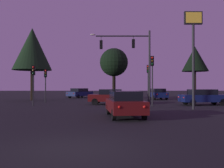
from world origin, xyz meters
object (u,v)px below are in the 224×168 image
object	(u,v)px
traffic_signal_mast_arm	(133,54)
car_far_lane	(80,93)
tree_center_horizon	(195,59)
car_nearside_lane	(125,103)
tree_left_far	(114,63)
tree_behind_sign	(32,49)
traffic_light_median	(33,77)
traffic_light_corner_right	(152,71)
traffic_light_far_side	(46,79)
store_sign_illuminated	(193,38)
car_crossing_right	(203,97)
traffic_light_corner_left	(148,76)
car_crossing_left	(110,97)
car_parked_lot	(158,94)

from	to	relation	value
traffic_signal_mast_arm	car_far_lane	bearing A→B (deg)	115.57
traffic_signal_mast_arm	tree_center_horizon	xyz separation A→B (m)	(10.92, 13.20, 0.92)
car_nearside_lane	tree_left_far	bearing A→B (deg)	90.81
tree_behind_sign	car_nearside_lane	bearing A→B (deg)	-59.67
traffic_light_median	traffic_light_corner_right	bearing A→B (deg)	-2.07
traffic_light_far_side	tree_left_far	distance (m)	8.30
store_sign_illuminated	tree_left_far	distance (m)	12.67
traffic_light_median	store_sign_illuminated	distance (m)	14.33
tree_left_far	tree_center_horizon	xyz separation A→B (m)	(12.81, 8.45, 1.37)
traffic_light_far_side	tree_center_horizon	size ratio (longest dim) A/B	0.46
car_far_lane	traffic_light_median	bearing A→B (deg)	-97.81
car_nearside_lane	car_crossing_right	distance (m)	12.70
tree_behind_sign	tree_left_far	bearing A→B (deg)	-12.54
traffic_light_corner_left	tree_behind_sign	size ratio (longest dim) A/B	0.45
car_crossing_left	car_parked_lot	world-z (taller)	same
car_parked_lot	car_far_lane	bearing A→B (deg)	154.56
traffic_signal_mast_arm	car_crossing_right	bearing A→B (deg)	-14.20
traffic_light_far_side	car_crossing_left	size ratio (longest dim) A/B	0.88
car_nearside_lane	car_far_lane	distance (m)	26.68
traffic_light_median	tree_center_horizon	xyz separation A→B (m)	(20.39, 15.85, 3.41)
traffic_signal_mast_arm	car_crossing_right	distance (m)	8.08
car_nearside_lane	car_parked_lot	size ratio (longest dim) A/B	1.14
car_crossing_left	car_far_lane	size ratio (longest dim) A/B	0.88
tree_center_horizon	tree_behind_sign	bearing A→B (deg)	-165.35
car_crossing_left	car_far_lane	distance (m)	16.15
traffic_light_corner_left	car_crossing_right	bearing A→B (deg)	-45.24
traffic_light_corner_left	car_crossing_left	size ratio (longest dim) A/B	1.00
traffic_light_corner_right	tree_center_horizon	xyz separation A→B (m)	(9.50, 16.24, 2.85)
traffic_light_far_side	car_crossing_left	bearing A→B (deg)	-23.29
car_crossing_right	tree_left_far	xyz separation A→B (m)	(-8.48, 6.42, 3.90)
traffic_light_corner_right	car_nearside_lane	xyz separation A→B (m)	(-3.08, -8.29, -2.43)
car_parked_lot	tree_center_horizon	size ratio (longest dim) A/B	0.51
car_nearside_lane	store_sign_illuminated	xyz separation A→B (m)	(5.71, 4.92, 4.76)
traffic_light_corner_left	car_crossing_left	xyz separation A→B (m)	(-4.43, -3.66, -2.23)
car_crossing_right	car_far_lane	world-z (taller)	same
traffic_signal_mast_arm	tree_behind_sign	world-z (taller)	tree_behind_sign
traffic_light_corner_right	traffic_light_far_side	size ratio (longest dim) A/B	1.23
car_parked_lot	tree_left_far	distance (m)	8.69
traffic_signal_mast_arm	traffic_light_far_side	world-z (taller)	traffic_signal_mast_arm
car_nearside_lane	car_crossing_right	size ratio (longest dim) A/B	1.00
tree_behind_sign	tree_left_far	distance (m)	10.98
car_parked_lot	store_sign_illuminated	xyz separation A→B (m)	(-0.31, -15.76, 4.76)
store_sign_illuminated	tree_center_horizon	world-z (taller)	tree_center_horizon
traffic_signal_mast_arm	traffic_light_corner_left	distance (m)	4.17
traffic_light_corner_left	car_crossing_left	bearing A→B (deg)	-140.45
car_far_lane	tree_behind_sign	bearing A→B (deg)	-124.82
store_sign_illuminated	tree_behind_sign	size ratio (longest dim) A/B	0.81
car_parked_lot	tree_center_horizon	bearing A→B (deg)	30.41
traffic_light_far_side	store_sign_illuminated	size ratio (longest dim) A/B	0.49
car_crossing_right	tree_behind_sign	xyz separation A→B (m)	(-19.04, 8.77, 5.85)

